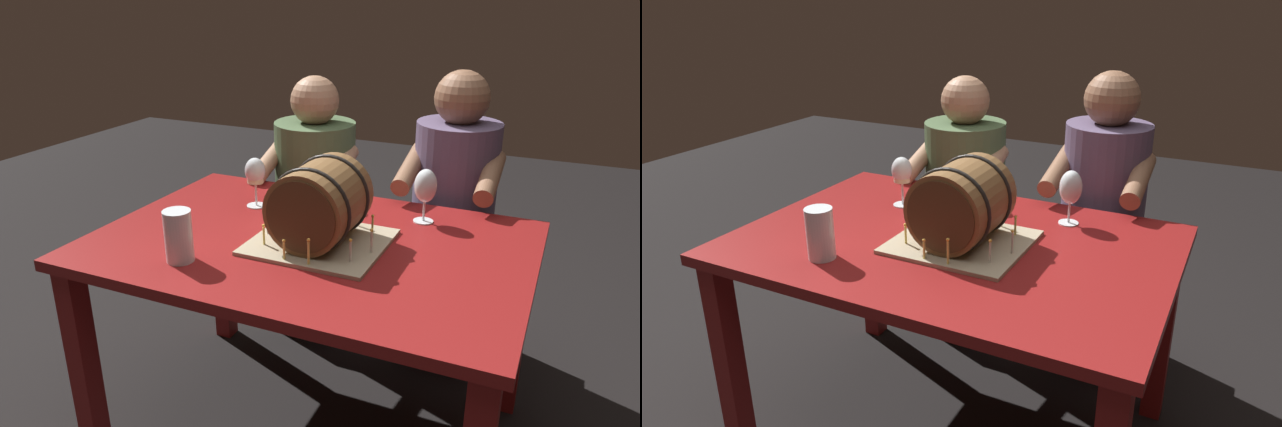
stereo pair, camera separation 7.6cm
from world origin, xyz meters
TOP-DOWN VIEW (x-y plane):
  - ground_plane at (0.00, 0.00)m, footprint 8.00×8.00m
  - dining_table at (0.00, 0.00)m, footprint 1.35×0.92m
  - barrel_cake at (0.04, -0.01)m, footprint 0.40×0.37m
  - wine_glass_empty at (0.28, 0.29)m, footprint 0.08×0.08m
  - wine_glass_white at (-0.31, 0.19)m, footprint 0.07×0.07m
  - wine_glass_red at (-0.08, 0.32)m, footprint 0.07×0.07m
  - beer_pint at (-0.28, -0.29)m, footprint 0.08×0.08m
  - person_seated_left at (-0.30, 0.69)m, footprint 0.41×0.49m
  - person_seated_right at (0.30, 0.69)m, footprint 0.37×0.46m

SIDE VIEW (x-z plane):
  - ground_plane at x=0.00m, z-range 0.00..0.00m
  - person_seated_left at x=-0.30m, z-range -0.04..1.10m
  - person_seated_right at x=0.30m, z-range -0.05..1.14m
  - dining_table at x=0.00m, z-range 0.26..1.00m
  - beer_pint at x=-0.28m, z-range 0.73..0.89m
  - wine_glass_red at x=-0.08m, z-range 0.77..0.95m
  - wine_glass_white at x=-0.31m, z-range 0.77..0.95m
  - barrel_cake at x=0.04m, z-range 0.73..0.99m
  - wine_glass_empty at x=0.28m, z-range 0.77..0.95m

